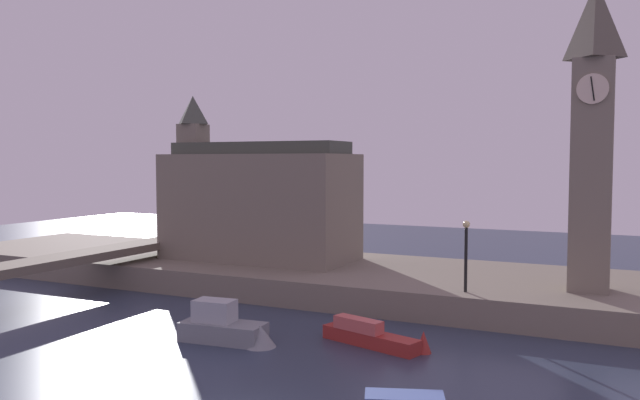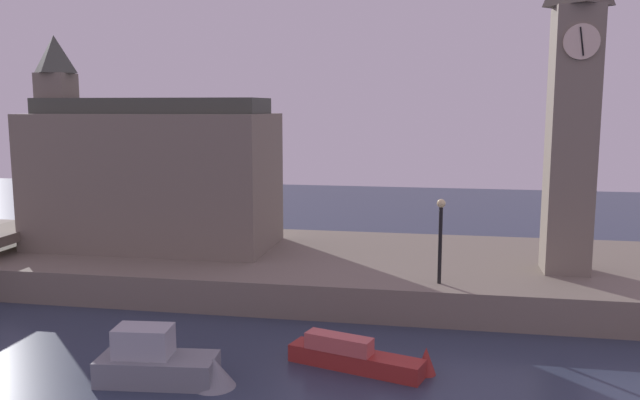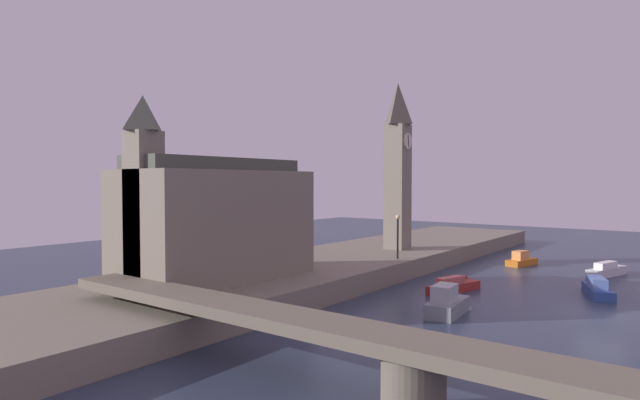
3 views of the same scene
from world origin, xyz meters
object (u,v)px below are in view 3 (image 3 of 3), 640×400
at_px(boat_dinghy_red, 456,285).
at_px(boat_tour_blue, 599,288).
at_px(boat_cruiser_grey, 450,303).
at_px(parliament_hall, 214,220).
at_px(streetlamp, 398,231).
at_px(boat_patrol_orange, 523,260).
at_px(clock_tower, 398,163).
at_px(boat_ferry_white, 607,270).

xyz_separation_m(boat_dinghy_red, boat_tour_blue, (4.78, -8.35, 0.06)).
height_order(boat_dinghy_red, boat_tour_blue, boat_tour_blue).
bearing_deg(boat_cruiser_grey, parliament_hall, 116.42).
height_order(streetlamp, boat_patrol_orange, streetlamp).
relative_size(parliament_hall, boat_tour_blue, 2.42).
distance_m(boat_tour_blue, boat_patrol_orange, 12.93).
height_order(boat_dinghy_red, boat_patrol_orange, boat_patrol_orange).
bearing_deg(boat_tour_blue, clock_tower, 79.66).
bearing_deg(boat_tour_blue, boat_dinghy_red, 119.80).
distance_m(parliament_hall, boat_patrol_orange, 30.38).
bearing_deg(boat_ferry_white, streetlamp, 129.22).
distance_m(clock_tower, boat_dinghy_red, 15.07).
distance_m(parliament_hall, boat_dinghy_red, 17.53).
bearing_deg(boat_tour_blue, boat_patrol_orange, 37.94).
xyz_separation_m(parliament_hall, boat_tour_blue, (17.55, -19.31, -4.86)).
xyz_separation_m(boat_ferry_white, boat_cruiser_grey, (-19.76, 5.44, 0.17)).
bearing_deg(streetlamp, clock_tower, 28.71).
relative_size(clock_tower, boat_cruiser_grey, 3.32).
bearing_deg(clock_tower, boat_dinghy_red, -131.42).
bearing_deg(boat_patrol_orange, boat_dinghy_red, 178.46).
bearing_deg(boat_dinghy_red, streetlamp, 68.00).
relative_size(clock_tower, boat_dinghy_red, 2.89).
xyz_separation_m(parliament_hall, boat_ferry_white, (26.28, -18.59, -4.88)).
xyz_separation_m(boat_tour_blue, boat_cruiser_grey, (-11.02, 6.17, 0.16)).
relative_size(streetlamp, boat_dinghy_red, 0.67).
relative_size(boat_dinghy_red, boat_cruiser_grey, 1.15).
bearing_deg(boat_dinghy_red, boat_tour_blue, -60.20).
bearing_deg(boat_ferry_white, boat_cruiser_grey, 164.60).
bearing_deg(boat_patrol_orange, parliament_hall, 157.73).
bearing_deg(boat_dinghy_red, boat_patrol_orange, -1.54).
height_order(boat_dinghy_red, boat_cruiser_grey, boat_cruiser_grey).
bearing_deg(clock_tower, boat_cruiser_grey, -141.71).
relative_size(clock_tower, boat_ferry_white, 2.80).
bearing_deg(streetlamp, boat_ferry_white, -50.78).
bearing_deg(boat_patrol_orange, boat_cruiser_grey, -175.20).
distance_m(boat_ferry_white, boat_patrol_orange, 7.37).
xyz_separation_m(boat_tour_blue, boat_ferry_white, (8.74, 0.73, -0.01)).
relative_size(boat_ferry_white, boat_cruiser_grey, 1.19).
bearing_deg(boat_dinghy_red, clock_tower, 48.58).
relative_size(clock_tower, parliament_hall, 1.23).
height_order(clock_tower, parliament_hall, clock_tower).
height_order(parliament_hall, boat_dinghy_red, parliament_hall).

